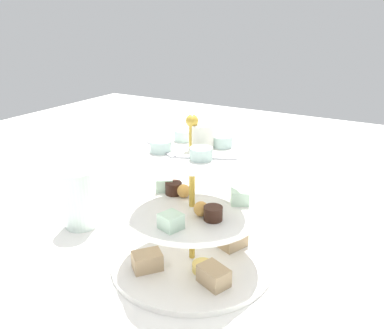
{
  "coord_description": "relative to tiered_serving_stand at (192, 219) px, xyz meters",
  "views": [
    {
      "loc": [
        0.3,
        -0.52,
        0.41
      ],
      "look_at": [
        0.0,
        0.0,
        0.18
      ],
      "focal_mm": 37.34,
      "sensor_mm": 36.0,
      "label": 1
    }
  ],
  "objects": [
    {
      "name": "water_glass_tall_right",
      "position": [
        -0.27,
        0.0,
        -0.02
      ],
      "size": [
        0.07,
        0.07,
        0.12
      ],
      "primitive_type": "cylinder",
      "color": "silver",
      "rests_on": "ground_plane"
    },
    {
      "name": "butter_knife_left",
      "position": [
        -0.05,
        0.31,
        -0.08
      ],
      "size": [
        0.17,
        0.06,
        0.0
      ],
      "primitive_type": "cube",
      "rotation": [
        0.0,
        0.0,
        3.44
      ],
      "color": "silver",
      "rests_on": "ground_plane"
    },
    {
      "name": "tiered_serving_stand",
      "position": [
        0.0,
        0.0,
        0.0
      ],
      "size": [
        0.29,
        0.29,
        0.27
      ],
      "color": "white",
      "rests_on": "ground_plane"
    },
    {
      "name": "ground_plane",
      "position": [
        -0.0,
        0.0,
        -0.09
      ],
      "size": [
        2.4,
        2.4,
        0.0
      ],
      "primitive_type": "plane",
      "color": "white"
    }
  ]
}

